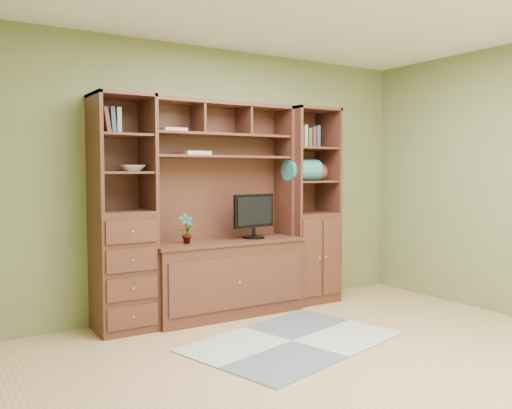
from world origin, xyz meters
TOP-DOWN VIEW (x-y plane):
  - room at (0.00, 0.00)m, footprint 4.60×4.10m
  - center_hutch at (-0.06, 1.73)m, footprint 1.54×0.53m
  - left_tower at (-1.06, 1.77)m, footprint 0.50×0.45m
  - right_tower at (0.97, 1.77)m, footprint 0.55×0.45m
  - rug at (-0.01, 0.71)m, footprint 1.88×1.49m
  - monitor at (0.24, 1.70)m, footprint 0.52×0.29m
  - orchid at (-0.49, 1.70)m, footprint 0.15×0.10m
  - magazines at (-0.33, 1.82)m, footprint 0.25×0.18m
  - bowl at (-0.97, 1.77)m, footprint 0.22×0.22m
  - blanket_teal at (0.85, 1.73)m, footprint 0.38×0.22m
  - blanket_red at (1.08, 1.85)m, footprint 0.33×0.18m

SIDE VIEW (x-z plane):
  - rug at x=-0.01m, z-range 0.00..0.01m
  - orchid at x=-0.49m, z-range 0.73..1.01m
  - center_hutch at x=-0.06m, z-range 0.00..2.05m
  - left_tower at x=-1.06m, z-range 0.00..2.05m
  - right_tower at x=0.97m, z-range 0.00..2.05m
  - monitor at x=0.24m, z-range 0.73..1.33m
  - room at x=0.00m, z-range -0.02..2.62m
  - blanket_red at x=1.08m, z-range 1.29..1.47m
  - blanket_teal at x=0.85m, z-range 1.29..1.51m
  - bowl at x=-0.97m, z-range 1.39..1.44m
  - magazines at x=-0.33m, z-range 1.54..1.58m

